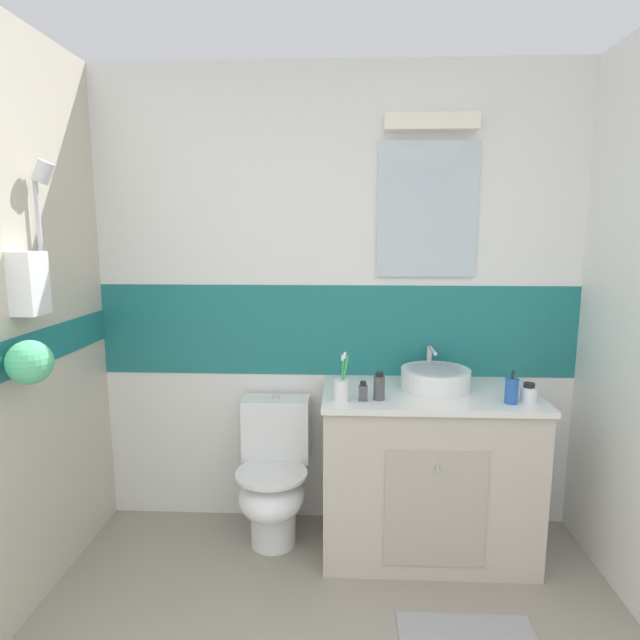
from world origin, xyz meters
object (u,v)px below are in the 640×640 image
object	(u,v)px
toilet	(274,477)
perfume_flask_small	(363,392)
sink_basin	(435,378)
soap_dispenser	(512,391)
lotion_bottle_short	(379,387)
toothbrush_cup	(342,389)
hair_gel_jar	(529,394)

from	to	relation	value
toilet	perfume_flask_small	size ratio (longest dim) A/B	8.15
sink_basin	toilet	xyz separation A→B (m)	(-0.83, -0.01, -0.55)
toilet	perfume_flask_small	world-z (taller)	perfume_flask_small
toilet	soap_dispenser	xyz separation A→B (m)	(1.14, -0.21, 0.56)
lotion_bottle_short	perfume_flask_small	xyz separation A→B (m)	(-0.08, -0.02, -0.02)
toothbrush_cup	lotion_bottle_short	size ratio (longest dim) A/B	1.77
perfume_flask_small	lotion_bottle_short	bearing A→B (deg)	16.66
sink_basin	soap_dispenser	world-z (taller)	sink_basin
hair_gel_jar	lotion_bottle_short	bearing A→B (deg)	179.54
perfume_flask_small	toothbrush_cup	bearing A→B (deg)	-175.88
soap_dispenser	hair_gel_jar	bearing A→B (deg)	13.42
toilet	hair_gel_jar	xyz separation A→B (m)	(1.23, -0.19, 0.54)
sink_basin	toilet	world-z (taller)	sink_basin
toilet	lotion_bottle_short	xyz separation A→B (m)	(0.53, -0.18, 0.56)
sink_basin	perfume_flask_small	size ratio (longest dim) A/B	4.19
sink_basin	toothbrush_cup	size ratio (longest dim) A/B	1.66
toothbrush_cup	toilet	bearing A→B (deg)	149.35
sink_basin	toothbrush_cup	bearing A→B (deg)	-155.33
toilet	perfume_flask_small	bearing A→B (deg)	-24.02
toothbrush_cup	soap_dispenser	bearing A→B (deg)	0.31
perfume_flask_small	sink_basin	bearing A→B (deg)	29.47
toothbrush_cup	sink_basin	bearing A→B (deg)	24.67
toilet	sink_basin	bearing A→B (deg)	0.39
toothbrush_cup	perfume_flask_small	xyz separation A→B (m)	(0.10, 0.01, -0.02)
hair_gel_jar	perfume_flask_small	bearing A→B (deg)	-178.71
toilet	hair_gel_jar	world-z (taller)	hair_gel_jar
toilet	hair_gel_jar	distance (m)	1.35
toothbrush_cup	perfume_flask_small	size ratio (longest dim) A/B	2.52
sink_basin	lotion_bottle_short	world-z (taller)	sink_basin
soap_dispenser	lotion_bottle_short	bearing A→B (deg)	177.55
toothbrush_cup	soap_dispenser	xyz separation A→B (m)	(0.78, 0.00, 0.00)
toilet	hair_gel_jar	bearing A→B (deg)	-8.65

